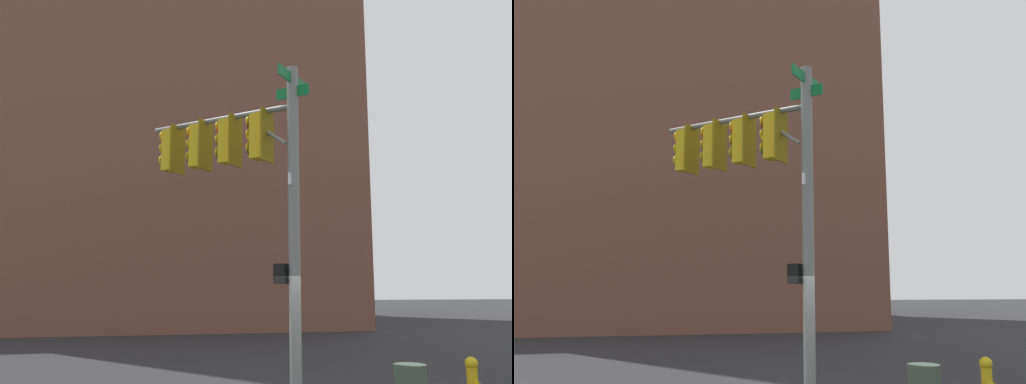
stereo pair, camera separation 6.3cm
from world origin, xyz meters
TOP-DOWN VIEW (x-y plane):
  - signal_pole_assembly at (-0.82, -0.97)m, footprint 3.10×3.21m
  - fire_hydrant at (0.39, 3.61)m, footprint 0.34×0.26m
  - building_brick_midblock at (-37.97, -14.02)m, footprint 16.43×19.20m
  - building_glass_tower at (-55.60, -13.29)m, footprint 29.01×28.22m

SIDE VIEW (x-z plane):
  - fire_hydrant at x=0.39m, z-range 0.04..0.91m
  - signal_pole_assembly at x=-0.82m, z-range 1.31..8.26m
  - building_brick_midblock at x=-37.97m, z-range 0.00..47.19m
  - building_glass_tower at x=-55.60m, z-range 0.00..58.90m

